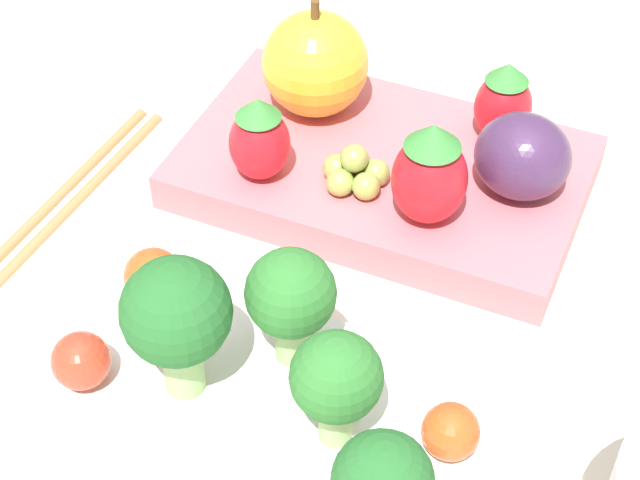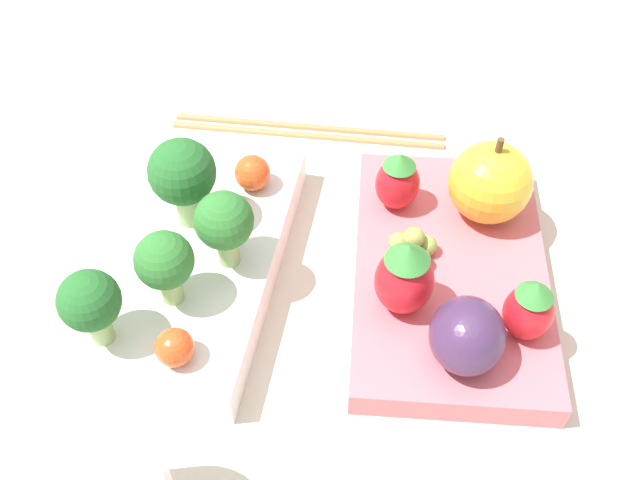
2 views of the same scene
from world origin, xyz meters
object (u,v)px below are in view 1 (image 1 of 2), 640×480
cherry_tomato_2 (153,277)px  strawberry_0 (259,139)px  chopsticks_pair (28,234)px  cherry_tomato_0 (81,361)px  broccoli_floret_2 (291,297)px  strawberry_2 (504,102)px  grape_cluster (354,171)px  bento_box_savoury (241,418)px  broccoli_floret_0 (177,316)px  cherry_tomato_1 (451,432)px  strawberry_1 (430,174)px  bento_box_fruit (383,172)px  broccoli_floret_1 (336,380)px  plum (523,156)px  apple (315,64)px

cherry_tomato_2 → strawberry_0: bearing=-86.9°
chopsticks_pair → cherry_tomato_0: bearing=142.2°
broccoli_floret_2 → chopsticks_pair: size_ratio=0.25×
strawberry_2 → grape_cluster: strawberry_2 is taller
broccoli_floret_2 → bento_box_savoury: bearing=74.5°
broccoli_floret_0 → cherry_tomato_1: (-0.10, -0.02, -0.03)m
strawberry_1 → strawberry_2: strawberry_1 is taller
broccoli_floret_2 → strawberry_0: 0.12m
cherry_tomato_0 → bento_box_fruit: bearing=-102.6°
strawberry_0 → cherry_tomato_1: bearing=142.8°
broccoli_floret_1 → broccoli_floret_2: broccoli_floret_2 is taller
broccoli_floret_0 → chopsticks_pair: 0.15m
bento_box_fruit → chopsticks_pair: bearing=40.4°
broccoli_floret_1 → strawberry_0: 0.16m
broccoli_floret_0 → chopsticks_pair: bearing=-23.2°
strawberry_1 → grape_cluster: size_ratio=1.73×
broccoli_floret_2 → grape_cluster: (0.03, -0.11, -0.03)m
strawberry_0 → strawberry_2: (-0.09, -0.08, -0.00)m
cherry_tomato_2 → broccoli_floret_2: bearing=179.4°
strawberry_1 → plum: 0.05m
bento_box_savoury → strawberry_2: 0.21m
strawberry_0 → plum: strawberry_0 is taller
cherry_tomato_0 → chopsticks_pair: size_ratio=0.11×
broccoli_floret_2 → bento_box_fruit: bearing=-79.9°
cherry_tomato_1 → strawberry_0: (0.14, -0.11, 0.00)m
broccoli_floret_2 → cherry_tomato_1: 0.08m
cherry_tomato_2 → strawberry_0: (0.01, -0.09, 0.00)m
cherry_tomato_1 → broccoli_floret_0: bearing=11.3°
strawberry_1 → plum: strawberry_1 is taller
broccoli_floret_1 → strawberry_1: (0.02, -0.13, -0.01)m
bento_box_fruit → broccoli_floret_1: 0.18m
broccoli_floret_0 → strawberry_0: 0.14m
broccoli_floret_1 → strawberry_0: broccoli_floret_1 is taller
broccoli_floret_2 → plum: size_ratio=1.18×
bento_box_fruit → broccoli_floret_0: bearing=88.3°
bento_box_savoury → strawberry_0: 0.14m
strawberry_1 → plum: bearing=-130.1°
chopsticks_pair → apple: bearing=-122.5°
strawberry_0 → strawberry_1: size_ratio=0.84×
broccoli_floret_0 → cherry_tomato_2: broccoli_floret_0 is taller
broccoli_floret_2 → cherry_tomato_2: broccoli_floret_2 is taller
broccoli_floret_0 → cherry_tomato_1: 0.11m
apple → grape_cluster: size_ratio=2.06×
strawberry_1 → grape_cluster: bearing=-5.3°
bento_box_fruit → cherry_tomato_0: (0.04, 0.18, 0.03)m
strawberry_1 → bento_box_fruit: bearing=-39.0°
bento_box_fruit → broccoli_floret_2: bearing=100.1°
broccoli_floret_2 → plum: bearing=-106.4°
broccoli_floret_1 → plum: 0.17m
cherry_tomato_2 → strawberry_1: size_ratio=0.46×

